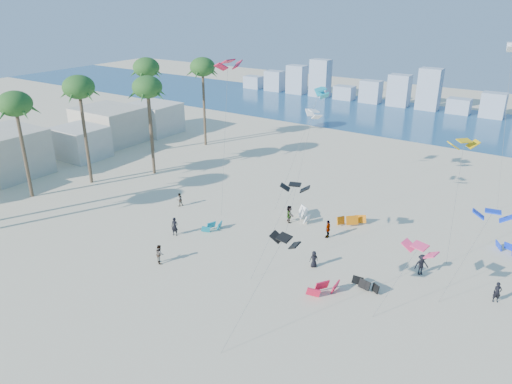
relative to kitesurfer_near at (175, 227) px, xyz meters
The scene contains 10 objects.
ground 11.64m from the kitesurfer_near, 72.52° to the right, with size 220.00×220.00×0.00m, color beige.
ocean 61.04m from the kitesurfer_near, 86.73° to the left, with size 220.00×220.00×0.00m, color navy.
kitesurfer_near is the anchor object (origin of this frame).
kitesurfer_mid 5.35m from the kitesurfer_near, 61.89° to the right, with size 0.86×0.67×1.77m, color gray.
kitesurfers_far 15.23m from the kitesurfer_near, 26.93° to the left, with size 34.07×7.93×1.92m.
grounded_kites 16.41m from the kitesurfer_near, 26.64° to the left, with size 28.60×18.26×1.03m.
flying_kites 22.99m from the kitesurfer_near, 36.08° to the left, with size 34.66×41.41×18.21m.
palm_row 22.24m from the kitesurfer_near, 164.88° to the left, with size 11.00×44.80×14.00m.
beachfront_buildings 31.79m from the kitesurfer_near, 162.11° to the left, with size 11.50×43.00×6.00m.
distant_skyline 71.00m from the kitesurfer_near, 88.15° to the left, with size 85.00×3.00×8.40m.
Camera 1 is at (27.52, -20.57, 22.71)m, focal length 34.13 mm.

